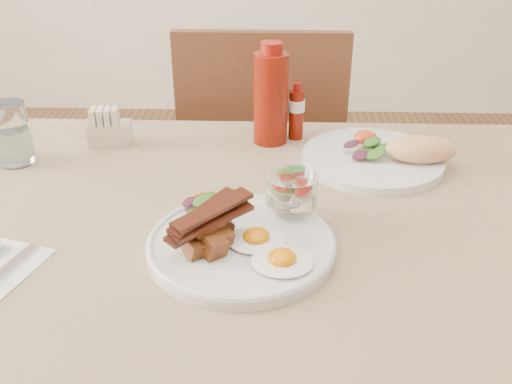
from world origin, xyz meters
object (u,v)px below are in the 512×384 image
object	(u,v)px
main_plate	(241,245)
fruit_cup	(292,189)
second_plate	(384,155)
hot_sauce_bottle	(296,112)
water_glass	(12,137)
chair_far	(262,167)
ketchup_bottle	(271,97)
sugar_caddy	(109,130)
table	(252,269)

from	to	relation	value
main_plate	fruit_cup	world-z (taller)	fruit_cup
second_plate	hot_sauce_bottle	size ratio (longest dim) A/B	2.41
fruit_cup	water_glass	distance (m)	0.57
chair_far	ketchup_bottle	size ratio (longest dim) A/B	4.47
sugar_caddy	table	bearing A→B (deg)	-51.37
second_plate	ketchup_bottle	xyz separation A→B (m)	(-0.22, 0.10, 0.08)
table	fruit_cup	distance (m)	0.16
main_plate	table	bearing A→B (deg)	79.97
table	hot_sauce_bottle	xyz separation A→B (m)	(0.08, 0.35, 0.15)
hot_sauce_bottle	fruit_cup	bearing A→B (deg)	-92.74
hot_sauce_bottle	sugar_caddy	xyz separation A→B (m)	(-0.39, -0.05, -0.03)
chair_far	second_plate	distance (m)	0.56
table	water_glass	bearing A→B (deg)	155.47
chair_far	sugar_caddy	size ratio (longest dim) A/B	10.18
chair_far	ketchup_bottle	xyz separation A→B (m)	(0.03, -0.33, 0.32)
main_plate	sugar_caddy	world-z (taller)	sugar_caddy
chair_far	fruit_cup	world-z (taller)	chair_far
table	chair_far	size ratio (longest dim) A/B	1.43
hot_sauce_bottle	water_glass	bearing A→B (deg)	-165.80
table	hot_sauce_bottle	world-z (taller)	hot_sauce_bottle
fruit_cup	ketchup_bottle	xyz separation A→B (m)	(-0.04, 0.32, 0.04)
chair_far	hot_sauce_bottle	world-z (taller)	chair_far
chair_far	hot_sauce_bottle	distance (m)	0.43
second_plate	ketchup_bottle	distance (m)	0.26
main_plate	second_plate	bearing A→B (deg)	49.39
chair_far	hot_sauce_bottle	xyz separation A→B (m)	(0.08, -0.31, 0.29)
fruit_cup	sugar_caddy	distance (m)	0.47
ketchup_bottle	table	bearing A→B (deg)	-94.32
chair_far	hot_sauce_bottle	size ratio (longest dim) A/B	7.67
ketchup_bottle	water_glass	distance (m)	0.51
hot_sauce_bottle	chair_far	bearing A→B (deg)	104.09
hot_sauce_bottle	ketchup_bottle	bearing A→B (deg)	-160.10
ketchup_bottle	fruit_cup	bearing A→B (deg)	-83.43
water_glass	sugar_caddy	bearing A→B (deg)	29.11
hot_sauce_bottle	sugar_caddy	distance (m)	0.39
table	second_plate	world-z (taller)	second_plate
main_plate	water_glass	world-z (taller)	water_glass
ketchup_bottle	hot_sauce_bottle	bearing A→B (deg)	19.90
hot_sauce_bottle	water_glass	distance (m)	0.56
chair_far	second_plate	bearing A→B (deg)	-60.56
second_plate	hot_sauce_bottle	world-z (taller)	hot_sauce_bottle
chair_far	water_glass	bearing A→B (deg)	-135.96
chair_far	table	bearing A→B (deg)	-90.00
table	main_plate	xyz separation A→B (m)	(-0.01, -0.07, 0.10)
chair_far	main_plate	world-z (taller)	chair_far
sugar_caddy	water_glass	xyz separation A→B (m)	(-0.16, -0.09, 0.02)
table	fruit_cup	world-z (taller)	fruit_cup
second_plate	sugar_caddy	size ratio (longest dim) A/B	3.20
table	fruit_cup	xyz separation A→B (m)	(0.06, 0.01, 0.15)
chair_far	fruit_cup	bearing A→B (deg)	-84.58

